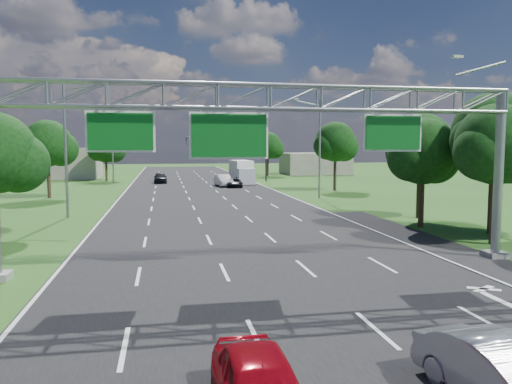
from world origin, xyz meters
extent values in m
plane|color=#275118|center=(0.00, 30.00, 0.00)|extent=(220.00, 220.00, 0.00)
cube|color=black|center=(0.00, 30.00, 0.00)|extent=(18.00, 180.00, 0.02)
cube|color=black|center=(10.20, 14.00, 0.00)|extent=(3.00, 30.00, 0.02)
cube|color=gray|center=(11.50, 12.00, 0.15)|extent=(1.00, 1.00, 0.30)
cylinder|color=gray|center=(11.50, 12.00, 4.00)|extent=(0.44, 0.44, 8.00)
cylinder|color=gray|center=(10.30, 12.00, 9.00)|extent=(2.54, 0.12, 0.79)
cube|color=beige|center=(9.10, 12.00, 9.50)|extent=(0.50, 0.22, 0.12)
cube|color=white|center=(-6.00, 11.98, 6.00)|extent=(2.80, 0.05, 1.70)
cube|color=#0B5819|center=(-6.00, 11.92, 6.00)|extent=(2.62, 0.05, 1.52)
cube|color=white|center=(-1.50, 11.98, 5.85)|extent=(3.40, 0.05, 2.00)
cube|color=#0B5819|center=(-1.50, 11.92, 5.85)|extent=(3.22, 0.05, 1.82)
cube|color=white|center=(6.00, 11.98, 6.00)|extent=(2.80, 0.05, 1.70)
cube|color=#0B5819|center=(6.00, 11.92, 6.00)|extent=(2.62, 0.05, 1.52)
cylinder|color=black|center=(11.00, 65.00, 3.50)|extent=(0.24, 0.24, 7.00)
cylinder|color=black|center=(5.00, 65.00, 6.60)|extent=(12.00, 0.18, 0.18)
imported|color=black|center=(-1.00, 65.00, 6.05)|extent=(0.18, 0.22, 1.10)
imported|color=black|center=(4.00, 65.00, 6.05)|extent=(0.18, 0.22, 1.10)
imported|color=black|center=(9.00, 65.00, 6.05)|extent=(0.18, 0.22, 1.10)
cylinder|color=gray|center=(-11.50, 30.00, 5.00)|extent=(0.20, 0.20, 10.00)
cylinder|color=gray|center=(-10.20, 30.00, 9.70)|extent=(2.78, 0.12, 0.60)
cube|color=beige|center=(-8.90, 30.00, 10.10)|extent=(0.55, 0.22, 0.12)
cylinder|color=gray|center=(-11.50, 65.00, 5.00)|extent=(0.20, 0.20, 10.00)
cylinder|color=gray|center=(-10.20, 65.00, 9.70)|extent=(2.78, 0.12, 0.60)
cube|color=beige|center=(-8.90, 65.00, 10.10)|extent=(0.55, 0.22, 0.12)
cylinder|color=gray|center=(11.50, 40.00, 5.00)|extent=(0.20, 0.20, 10.00)
cylinder|color=gray|center=(10.20, 40.00, 9.70)|extent=(2.78, 0.12, 0.60)
cube|color=beige|center=(8.90, 40.00, 10.10)|extent=(0.55, 0.22, 0.12)
cylinder|color=#2D2116|center=(13.50, 15.00, 1.87)|extent=(0.36, 0.36, 3.74)
sphere|color=black|center=(13.50, 15.00, 5.50)|extent=(4.40, 4.40, 4.40)
sphere|color=black|center=(14.60, 15.40, 4.95)|extent=(3.30, 3.30, 3.30)
sphere|color=black|center=(12.51, 14.70, 5.06)|extent=(3.08, 3.08, 3.08)
cylinder|color=#2D2116|center=(15.50, 18.00, 2.09)|extent=(0.36, 0.36, 4.18)
sphere|color=black|center=(15.50, 18.00, 6.18)|extent=(5.00, 5.00, 5.00)
sphere|color=black|center=(16.75, 18.40, 5.55)|extent=(3.75, 3.75, 3.75)
sphere|color=black|center=(14.38, 17.70, 5.68)|extent=(3.50, 3.50, 3.50)
cylinder|color=#2D2116|center=(12.50, 21.00, 1.65)|extent=(0.36, 0.36, 3.30)
sphere|color=black|center=(12.50, 21.00, 5.06)|extent=(4.40, 4.40, 4.40)
sphere|color=black|center=(13.60, 21.40, 4.51)|extent=(3.30, 3.30, 3.30)
sphere|color=black|center=(11.51, 20.70, 4.62)|extent=(3.08, 3.08, 3.08)
cylinder|color=#2D2116|center=(14.50, 25.00, 1.76)|extent=(0.36, 0.36, 3.52)
sphere|color=black|center=(14.50, 25.00, 5.44)|extent=(4.80, 4.80, 4.80)
sphere|color=black|center=(15.70, 25.40, 4.84)|extent=(3.60, 3.60, 3.60)
sphere|color=black|center=(13.42, 24.70, 4.96)|extent=(3.36, 3.36, 3.36)
sphere|color=black|center=(-12.80, 22.40, 4.40)|extent=(3.60, 3.60, 3.60)
cylinder|color=#2D2116|center=(-16.00, 45.00, 1.87)|extent=(0.36, 0.36, 3.74)
sphere|color=black|center=(-16.00, 45.00, 5.66)|extent=(4.80, 4.80, 4.80)
sphere|color=black|center=(-14.80, 45.40, 5.06)|extent=(3.60, 3.60, 3.60)
sphere|color=black|center=(-17.08, 44.70, 5.18)|extent=(3.36, 3.36, 3.36)
cylinder|color=#2D2116|center=(-13.00, 70.00, 1.65)|extent=(0.36, 0.36, 3.30)
sphere|color=black|center=(-13.00, 70.00, 5.22)|extent=(4.80, 4.80, 4.80)
sphere|color=black|center=(-11.80, 70.40, 4.62)|extent=(3.60, 3.60, 3.60)
sphere|color=black|center=(-14.08, 69.70, 4.74)|extent=(3.36, 3.36, 3.36)
cylinder|color=#2D2116|center=(16.00, 48.00, 1.98)|extent=(0.36, 0.36, 3.96)
sphere|color=black|center=(16.00, 48.00, 5.88)|extent=(4.80, 4.80, 4.80)
sphere|color=black|center=(17.20, 48.40, 5.28)|extent=(3.60, 3.60, 3.60)
sphere|color=black|center=(14.92, 47.70, 5.40)|extent=(3.36, 3.36, 3.36)
cylinder|color=#2D2116|center=(14.00, 78.00, 1.76)|extent=(0.36, 0.36, 3.52)
sphere|color=black|center=(14.00, 78.00, 5.44)|extent=(4.80, 4.80, 4.80)
sphere|color=black|center=(15.20, 78.40, 4.84)|extent=(3.60, 3.60, 3.60)
sphere|color=black|center=(12.92, 77.70, 4.96)|extent=(3.36, 3.36, 3.36)
cube|color=gray|center=(-22.00, 78.00, 2.50)|extent=(14.00, 10.00, 5.00)
cube|color=gray|center=(24.00, 82.00, 2.00)|extent=(12.00, 9.00, 4.00)
imported|color=#A2A5AD|center=(2.56, -0.55, 0.70)|extent=(2.06, 4.44, 1.41)
imported|color=black|center=(4.72, 54.90, 0.59)|extent=(2.28, 4.38, 1.18)
imported|color=black|center=(-4.84, 64.25, 0.78)|extent=(1.91, 4.60, 1.56)
imported|color=white|center=(3.46, 56.55, 0.78)|extent=(2.22, 4.92, 1.57)
cube|color=white|center=(6.94, 63.82, 1.69)|extent=(2.89, 6.30, 3.07)
cube|color=silver|center=(6.94, 59.52, 1.12)|extent=(2.51, 2.41, 2.25)
cylinder|color=black|center=(5.82, 59.73, 0.51)|extent=(0.36, 1.02, 1.02)
cylinder|color=black|center=(8.07, 59.73, 0.51)|extent=(0.36, 1.02, 1.02)
cylinder|color=black|center=(5.82, 65.86, 0.51)|extent=(0.36, 1.02, 1.02)
cylinder|color=black|center=(8.07, 65.86, 0.51)|extent=(0.36, 1.02, 1.02)
camera|label=1|loc=(-4.26, -9.34, 5.43)|focal=35.00mm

